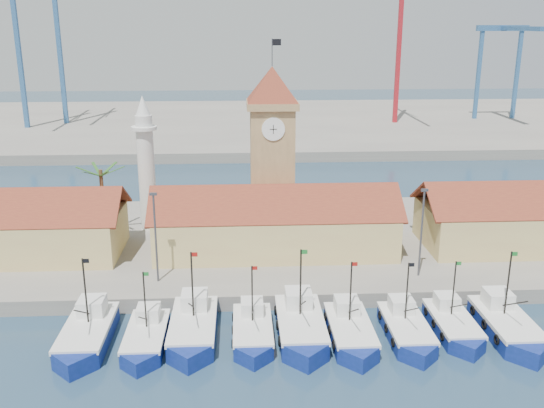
{
  "coord_description": "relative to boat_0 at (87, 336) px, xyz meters",
  "views": [
    {
      "loc": [
        -3.74,
        -43.42,
        25.96
      ],
      "look_at": [
        -0.44,
        18.0,
        7.43
      ],
      "focal_mm": 40.0,
      "sensor_mm": 36.0,
      "label": 1
    }
  ],
  "objects": [
    {
      "name": "boat_8",
      "position": [
        35.77,
        -0.4,
        0.0
      ],
      "size": [
        3.79,
        10.37,
        7.85
      ],
      "color": "navy",
      "rests_on": "ground"
    },
    {
      "name": "crane_red_right",
      "position": [
        51.63,
        100.95,
        25.3
      ],
      "size": [
        1.0,
        33.99,
        43.24
      ],
      "color": "#AD1A23",
      "rests_on": "terminal"
    },
    {
      "name": "crane_blue_near",
      "position": [
        -29.67,
        104.45,
        24.25
      ],
      "size": [
        1.0,
        30.18,
        41.92
      ],
      "color": "#305F93",
      "rests_on": "terminal"
    },
    {
      "name": "boat_7",
      "position": [
        31.29,
        0.26,
        -0.11
      ],
      "size": [
        3.27,
        8.96,
        6.78
      ],
      "color": "navy",
      "rests_on": "ground"
    },
    {
      "name": "terminal",
      "position": [
        16.78,
        107.51,
        0.19
      ],
      "size": [
        240.0,
        80.0,
        2.0
      ],
      "primitive_type": "cube",
      "color": "gray",
      "rests_on": "ground"
    },
    {
      "name": "boat_3",
      "position": [
        13.87,
        0.01,
        -0.1
      ],
      "size": [
        3.3,
        9.05,
        6.85
      ],
      "color": "navy",
      "rests_on": "ground"
    },
    {
      "name": "boat_2",
      "position": [
        8.81,
        0.57,
        0.02
      ],
      "size": [
        3.85,
        10.56,
        7.99
      ],
      "color": "navy",
      "rests_on": "ground"
    },
    {
      "name": "lamp_posts",
      "position": [
        17.28,
        9.51,
        5.67
      ],
      "size": [
        80.7,
        0.25,
        9.03
      ],
      "color": "#3F3F44",
      "rests_on": "quay"
    },
    {
      "name": "ground",
      "position": [
        16.78,
        -2.49,
        -0.81
      ],
      "size": [
        400.0,
        400.0,
        0.0
      ],
      "primitive_type": "plane",
      "color": "#1B384A",
      "rests_on": "ground"
    },
    {
      "name": "boat_5",
      "position": [
        22.16,
        -0.54,
        -0.06
      ],
      "size": [
        3.5,
        9.59,
        7.26
      ],
      "color": "navy",
      "rests_on": "ground"
    },
    {
      "name": "minaret",
      "position": [
        1.78,
        25.51,
        8.92
      ],
      "size": [
        3.0,
        3.0,
        16.3
      ],
      "color": "silver",
      "rests_on": "quay"
    },
    {
      "name": "gantry",
      "position": [
        78.78,
        104.16,
        19.23
      ],
      "size": [
        13.0,
        22.0,
        23.2
      ],
      "color": "#305F93",
      "rests_on": "terminal"
    },
    {
      "name": "clock_tower",
      "position": [
        16.78,
        23.51,
        11.15
      ],
      "size": [
        5.8,
        5.8,
        22.7
      ],
      "color": "tan",
      "rests_on": "quay"
    },
    {
      "name": "palm_tree",
      "position": [
        -3.22,
        23.51,
        5.44
      ],
      "size": [
        5.6,
        5.03,
        8.39
      ],
      "color": "brown",
      "rests_on": "quay"
    },
    {
      "name": "boat_1",
      "position": [
        4.96,
        -0.55,
        -0.11
      ],
      "size": [
        3.26,
        8.94,
        6.76
      ],
      "color": "navy",
      "rests_on": "ground"
    },
    {
      "name": "boat_0",
      "position": [
        0.0,
        0.0,
        0.0
      ],
      "size": [
        3.78,
        10.35,
        7.83
      ],
      "color": "navy",
      "rests_on": "ground"
    },
    {
      "name": "crane_blue_far",
      "position": [
        -37.19,
        97.95,
        27.23
      ],
      "size": [
        1.0,
        34.61,
        46.66
      ],
      "color": "#305F93",
      "rests_on": "terminal"
    },
    {
      "name": "hall_center",
      "position": [
        16.78,
        17.51,
        3.18
      ],
      "size": [
        27.04,
        10.13,
        7.61
      ],
      "color": "#D2C073",
      "rests_on": "quay"
    },
    {
      "name": "boat_6",
      "position": [
        27.01,
        -0.43,
        -0.08
      ],
      "size": [
        3.4,
        9.3,
        7.04
      ],
      "color": "navy",
      "rests_on": "ground"
    },
    {
      "name": "boat_4",
      "position": [
        18.01,
        0.33,
        0.03
      ],
      "size": [
        3.92,
        10.75,
        8.13
      ],
      "color": "navy",
      "rests_on": "ground"
    },
    {
      "name": "quay",
      "position": [
        16.78,
        21.51,
        -0.06
      ],
      "size": [
        140.0,
        32.0,
        1.5
      ],
      "primitive_type": "cube",
      "color": "gray",
      "rests_on": "ground"
    }
  ]
}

